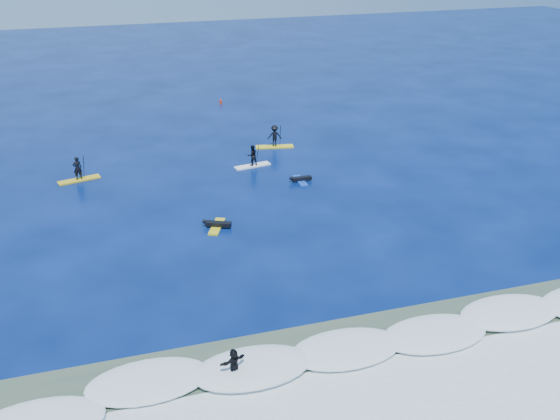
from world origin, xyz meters
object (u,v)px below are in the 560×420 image
object	(u,v)px
prone_paddler_far	(300,180)
sup_paddler_right	(275,137)
marker_buoy	(221,102)
sup_paddler_left	(78,172)
wave_surfer	(234,364)
prone_paddler_near	(217,225)
sup_paddler_center	(252,157)

from	to	relation	value
prone_paddler_far	sup_paddler_right	bearing A→B (deg)	-1.45
marker_buoy	sup_paddler_left	bearing A→B (deg)	-129.65
wave_surfer	marker_buoy	world-z (taller)	wave_surfer
marker_buoy	sup_paddler_right	bearing A→B (deg)	-83.47
prone_paddler_far	marker_buoy	world-z (taller)	marker_buoy
prone_paddler_near	prone_paddler_far	xyz separation A→B (m)	(6.78, 5.12, -0.01)
sup_paddler_right	marker_buoy	xyz separation A→B (m)	(-1.51, 13.19, -0.54)
marker_buoy	wave_surfer	bearing A→B (deg)	-101.01
sup_paddler_right	marker_buoy	world-z (taller)	sup_paddler_right
sup_paddler_right	wave_surfer	distance (m)	26.83
prone_paddler_near	wave_surfer	world-z (taller)	wave_surfer
wave_surfer	prone_paddler_far	bearing A→B (deg)	45.32
sup_paddler_left	marker_buoy	xyz separation A→B (m)	(13.10, 15.80, -0.36)
prone_paddler_near	marker_buoy	xyz separation A→B (m)	(5.52, 25.42, 0.11)
sup_paddler_center	prone_paddler_far	world-z (taller)	sup_paddler_center
sup_paddler_right	prone_paddler_near	xyz separation A→B (m)	(-7.03, -12.23, -0.65)
wave_surfer	marker_buoy	xyz separation A→B (m)	(7.48, 38.47, -0.48)
sup_paddler_center	wave_surfer	bearing A→B (deg)	-115.84
sup_paddler_left	sup_paddler_right	size ratio (longest dim) A/B	0.96
sup_paddler_center	wave_surfer	world-z (taller)	sup_paddler_center
sup_paddler_left	prone_paddler_far	distance (m)	15.05
prone_paddler_far	marker_buoy	size ratio (longest dim) A/B	3.32
sup_paddler_left	marker_buoy	distance (m)	20.53
sup_paddler_right	prone_paddler_far	distance (m)	7.14
sup_paddler_center	sup_paddler_right	bearing A→B (deg)	42.77
sup_paddler_center	prone_paddler_far	size ratio (longest dim) A/B	1.37
wave_surfer	sup_paddler_left	bearing A→B (deg)	84.93
wave_surfer	marker_buoy	bearing A→B (deg)	60.01
wave_surfer	sup_paddler_right	bearing A→B (deg)	51.43
sup_paddler_left	prone_paddler_far	size ratio (longest dim) A/B	1.47
sup_paddler_center	wave_surfer	xyz separation A→B (m)	(-6.33, -21.81, 0.05)
sup_paddler_center	prone_paddler_near	bearing A→B (deg)	-126.14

